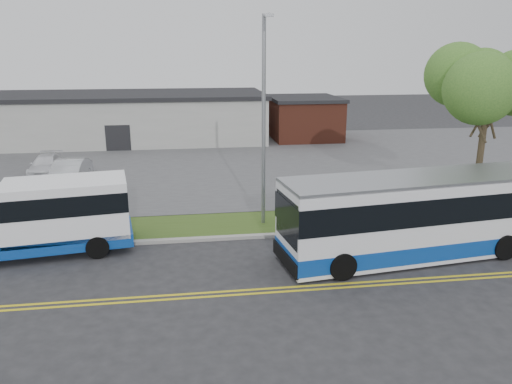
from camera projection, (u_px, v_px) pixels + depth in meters
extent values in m
plane|color=#28282B|center=(203.00, 250.00, 20.95)|extent=(140.00, 140.00, 0.00)
cube|color=yellow|center=(208.00, 293.00, 17.28)|extent=(70.00, 0.12, 0.01)
cube|color=yellow|center=(208.00, 297.00, 17.00)|extent=(70.00, 0.12, 0.01)
cube|color=#9E9B93|center=(202.00, 239.00, 21.97)|extent=(80.00, 0.30, 0.15)
cube|color=#3A531B|center=(201.00, 226.00, 23.69)|extent=(80.00, 3.30, 0.10)
cube|color=#4C4C4F|center=(194.00, 162.00, 37.11)|extent=(80.00, 25.00, 0.10)
cube|color=#9E9E99|center=(124.00, 119.00, 45.27)|extent=(25.00, 10.00, 4.00)
cube|color=black|center=(122.00, 95.00, 44.67)|extent=(25.40, 10.40, 0.35)
cube|color=black|center=(118.00, 138.00, 40.80)|extent=(2.00, 0.15, 2.20)
cube|color=brown|center=(304.00, 120.00, 46.63)|extent=(6.00, 7.00, 3.60)
cube|color=black|center=(304.00, 98.00, 46.09)|extent=(6.30, 7.30, 0.30)
cylinder|color=#32251B|center=(479.00, 166.00, 25.03)|extent=(0.32, 0.32, 4.76)
ellipsoid|color=#386824|center=(488.00, 90.00, 24.00)|extent=(5.20, 5.20, 4.42)
cylinder|color=gray|center=(264.00, 124.00, 22.69)|extent=(0.18, 0.18, 9.50)
cylinder|color=gray|center=(267.00, 15.00, 20.74)|extent=(0.12, 1.40, 0.12)
cube|color=gray|center=(269.00, 15.00, 20.13)|extent=(0.35, 0.18, 0.12)
cube|color=#0D3D96|center=(39.00, 239.00, 20.48)|extent=(7.75, 3.58, 0.55)
cube|color=white|center=(67.00, 208.00, 20.47)|extent=(5.14, 3.20, 2.30)
cube|color=black|center=(66.00, 199.00, 20.36)|extent=(5.17, 3.25, 0.82)
cylinder|color=black|center=(97.00, 247.00, 20.06)|extent=(0.96, 0.44, 0.92)
cylinder|color=black|center=(98.00, 228.00, 22.25)|extent=(0.96, 0.44, 0.92)
cube|color=white|center=(427.00, 215.00, 20.10)|extent=(12.17, 4.16, 3.14)
cube|color=#0D3D96|center=(424.00, 240.00, 20.40)|extent=(12.19, 4.19, 0.65)
cube|color=black|center=(428.00, 201.00, 19.94)|extent=(12.22, 4.21, 1.03)
cube|color=black|center=(288.00, 219.00, 18.50)|extent=(0.42, 2.49, 1.73)
cube|color=black|center=(285.00, 258.00, 18.92)|extent=(0.46, 2.71, 0.54)
cube|color=gray|center=(430.00, 177.00, 19.66)|extent=(12.17, 4.16, 0.13)
cylinder|color=black|center=(342.00, 266.00, 18.16)|extent=(1.08, 0.47, 1.04)
cylinder|color=black|center=(316.00, 241.00, 20.54)|extent=(1.08, 0.47, 1.04)
cylinder|color=black|center=(504.00, 247.00, 19.95)|extent=(1.08, 0.47, 1.04)
cylinder|color=black|center=(463.00, 226.00, 22.32)|extent=(1.08, 0.47, 1.04)
cylinder|color=black|center=(497.00, 222.00, 22.79)|extent=(1.08, 0.47, 1.04)
imported|color=#A9ACB0|center=(69.00, 174.00, 30.10)|extent=(1.97, 4.95, 1.60)
imported|color=silver|center=(46.00, 165.00, 33.14)|extent=(1.87, 4.34, 1.24)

